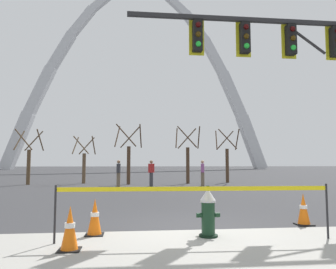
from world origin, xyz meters
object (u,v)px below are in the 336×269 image
(monument_arch, at_px, (139,84))
(pedestrian_walking_right, at_px, (203,173))
(traffic_cone_by_hydrant, at_px, (95,217))
(fire_hydrant, at_px, (208,213))
(traffic_cone_mid_sidewalk, at_px, (303,209))
(pedestrian_standing_center, at_px, (118,173))
(traffic_signal_gantry, at_px, (305,62))
(pedestrian_walking_left, at_px, (151,173))
(traffic_cone_curb_edge, at_px, (70,229))

(monument_arch, distance_m, pedestrian_walking_right, 54.54)
(traffic_cone_by_hydrant, xyz_separation_m, monument_arch, (1.99, 64.58, 18.57))
(fire_hydrant, relative_size, pedestrian_walking_right, 0.62)
(traffic_cone_mid_sidewalk, relative_size, pedestrian_standing_center, 0.46)
(traffic_cone_by_hydrant, distance_m, traffic_cone_mid_sidewalk, 4.74)
(traffic_cone_by_hydrant, bearing_deg, pedestrian_walking_right, 69.10)
(traffic_cone_mid_sidewalk, xyz_separation_m, traffic_signal_gantry, (1.06, 1.57, 4.05))
(traffic_cone_by_hydrant, xyz_separation_m, pedestrian_walking_right, (5.05, 13.22, 0.46))
(traffic_signal_gantry, xyz_separation_m, pedestrian_walking_left, (-3.90, 11.06, -3.59))
(fire_hydrant, height_order, traffic_signal_gantry, traffic_signal_gantry)
(fire_hydrant, distance_m, pedestrian_walking_left, 13.61)
(traffic_signal_gantry, bearing_deg, traffic_cone_curb_edge, -151.53)
(fire_hydrant, distance_m, monument_arch, 67.52)
(traffic_cone_curb_edge, bearing_deg, pedestrian_walking_right, 69.62)
(pedestrian_standing_center, height_order, pedestrian_walking_right, same)
(traffic_cone_mid_sidewalk, xyz_separation_m, pedestrian_walking_left, (-2.83, 12.64, 0.46))
(pedestrian_walking_right, bearing_deg, traffic_cone_mid_sidewalk, -91.58)
(traffic_cone_by_hydrant, bearing_deg, fire_hydrant, -9.53)
(pedestrian_walking_left, relative_size, pedestrian_walking_right, 1.00)
(fire_hydrant, relative_size, traffic_cone_mid_sidewalk, 1.36)
(fire_hydrant, relative_size, pedestrian_walking_left, 0.62)
(traffic_cone_mid_sidewalk, height_order, monument_arch, monument_arch)
(monument_arch, distance_m, pedestrian_standing_center, 54.70)
(traffic_cone_mid_sidewalk, relative_size, monument_arch, 0.01)
(traffic_cone_by_hydrant, relative_size, traffic_signal_gantry, 0.09)
(pedestrian_walking_left, bearing_deg, traffic_cone_curb_edge, -98.50)
(monument_arch, relative_size, pedestrian_walking_left, 36.13)
(fire_hydrant, relative_size, traffic_cone_curb_edge, 1.36)
(traffic_signal_gantry, height_order, pedestrian_standing_center, traffic_signal_gantry)
(traffic_signal_gantry, relative_size, monument_arch, 0.14)
(pedestrian_standing_center, bearing_deg, pedestrian_walking_right, 2.41)
(fire_hydrant, xyz_separation_m, traffic_signal_gantry, (3.55, 2.54, 3.94))
(fire_hydrant, height_order, pedestrian_walking_left, pedestrian_walking_left)
(traffic_cone_by_hydrant, distance_m, pedestrian_walking_left, 13.37)
(traffic_cone_curb_edge, bearing_deg, pedestrian_standing_center, 89.29)
(traffic_cone_curb_edge, xyz_separation_m, monument_arch, (2.26, 65.69, 18.57))
(pedestrian_walking_left, bearing_deg, pedestrian_standing_center, -173.49)
(traffic_cone_mid_sidewalk, distance_m, pedestrian_walking_left, 12.96)
(monument_arch, bearing_deg, traffic_cone_by_hydrant, -91.76)
(traffic_cone_curb_edge, bearing_deg, traffic_cone_by_hydrant, 76.06)
(traffic_cone_curb_edge, xyz_separation_m, pedestrian_walking_right, (5.33, 14.33, 0.46))
(pedestrian_walking_right, bearing_deg, pedestrian_walking_left, 179.86)
(traffic_cone_by_hydrant, bearing_deg, traffic_cone_mid_sidewalk, 7.17)
(fire_hydrant, relative_size, pedestrian_standing_center, 0.62)
(pedestrian_walking_right, bearing_deg, pedestrian_standing_center, -177.59)
(pedestrian_walking_left, bearing_deg, pedestrian_walking_right, -0.14)
(monument_arch, height_order, pedestrian_standing_center, monument_arch)
(traffic_cone_by_hydrant, distance_m, traffic_signal_gantry, 7.37)
(traffic_signal_gantry, height_order, pedestrian_walking_right, traffic_signal_gantry)
(traffic_cone_by_hydrant, distance_m, traffic_cone_curb_edge, 1.15)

